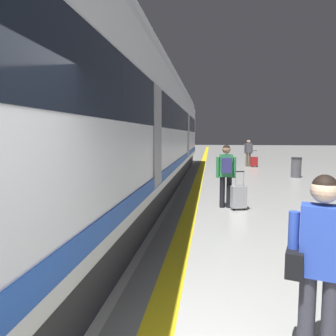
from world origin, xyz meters
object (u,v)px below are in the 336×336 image
Objects in this scene: passenger_mid at (248,151)px; passenger_near at (226,171)px; suitcase_near at (239,197)px; suitcase_mid at (254,161)px; traveller_foreground at (319,260)px; waste_bin at (296,167)px; high_speed_train at (134,118)px.

passenger_near is at bearing -99.20° from passenger_mid.
suitcase_near is 1.02× the size of suitcase_mid.
passenger_near is 11.45m from suitcase_mid.
passenger_mid reaches higher than passenger_near.
passenger_mid is at bearing 85.41° from traveller_foreground.
passenger_mid is 5.21m from waste_bin.
passenger_near is at bearing -117.59° from waste_bin.
passenger_mid reaches higher than waste_bin.
suitcase_mid is 4.81m from waste_bin.
suitcase_near is at bearing -33.73° from passenger_near.
passenger_near is 1.84× the size of waste_bin.
passenger_mid is at bearing 107.70° from waste_bin.
passenger_near reaches higher than waste_bin.
passenger_near reaches higher than suitcase_near.
suitcase_mid reaches higher than waste_bin.
waste_bin is at bearing 62.41° from passenger_near.
high_speed_train is at bearing 145.76° from suitcase_near.
high_speed_train is 4.49m from suitcase_near.
waste_bin is (3.12, 6.80, 0.11)m from suitcase_near.
waste_bin is (1.26, -4.64, 0.12)m from suitcase_mid.
suitcase_near is at bearing -99.27° from suitcase_mid.
suitcase_near is (-0.15, 5.72, -0.60)m from traveller_foreground.
passenger_mid reaches higher than traveller_foreground.
traveller_foreground is at bearing -88.54° from suitcase_near.
traveller_foreground is 17.51m from passenger_mid.
traveller_foreground is 1.60× the size of suitcase_near.
passenger_mid is (1.40, 17.46, 0.03)m from traveller_foreground.
suitcase_mid is (1.87, 11.44, -0.01)m from suitcase_near.
passenger_mid reaches higher than suitcase_mid.
high_speed_train reaches higher than traveller_foreground.
high_speed_train is at bearing 145.70° from passenger_near.
high_speed_train reaches higher than passenger_near.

